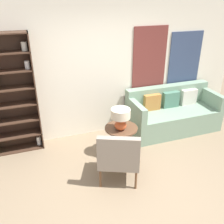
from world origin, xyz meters
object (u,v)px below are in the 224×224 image
at_px(couch, 172,114).
at_px(side_table, 121,130).
at_px(armchair, 119,155).
at_px(table_lamp, 121,117).

bearing_deg(couch, side_table, -160.51).
relative_size(armchair, couch, 0.46).
relative_size(couch, side_table, 3.22).
height_order(couch, side_table, couch).
height_order(side_table, table_lamp, table_lamp).
bearing_deg(armchair, couch, 35.78).
distance_m(couch, side_table, 1.46).
bearing_deg(table_lamp, side_table, 57.55).
xyz_separation_m(side_table, table_lamp, (-0.04, -0.06, 0.30)).
relative_size(couch, table_lamp, 4.79).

